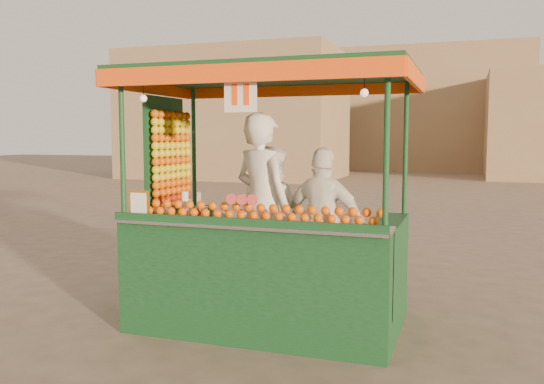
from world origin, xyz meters
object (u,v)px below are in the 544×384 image
(juice_cart, at_px, (260,244))
(vendor_middle, at_px, (270,217))
(vendor_right, at_px, (324,223))
(vendor_left, at_px, (262,205))

(juice_cart, bearing_deg, vendor_middle, 96.90)
(vendor_middle, xyz_separation_m, vendor_right, (0.67, -0.23, -0.00))
(vendor_left, distance_m, vendor_right, 0.67)
(vendor_right, bearing_deg, vendor_left, 20.70)
(juice_cart, distance_m, vendor_left, 0.41)
(vendor_right, bearing_deg, juice_cart, 27.94)
(vendor_left, bearing_deg, vendor_middle, -58.61)
(juice_cart, height_order, vendor_middle, juice_cart)
(vendor_middle, relative_size, vendor_right, 1.00)
(vendor_middle, bearing_deg, juice_cart, 110.98)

